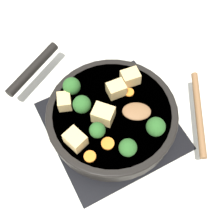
{
  "coord_description": "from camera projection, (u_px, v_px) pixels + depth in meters",
  "views": [
    {
      "loc": [
        0.16,
        0.31,
        0.73
      ],
      "look_at": [
        0.0,
        0.0,
        0.08
      ],
      "focal_mm": 50.0,
      "sensor_mm": 36.0,
      "label": 1
    }
  ],
  "objects": [
    {
      "name": "ground_plane",
      "position": [
        112.0,
        126.0,
        0.81
      ],
      "size": [
        2.4,
        2.4,
        0.0
      ],
      "primitive_type": "plane",
      "color": "silver"
    },
    {
      "name": "front_burner_grate",
      "position": [
        112.0,
        124.0,
        0.8
      ],
      "size": [
        0.31,
        0.31,
        0.03
      ],
      "color": "black",
      "rests_on": "ground_plane"
    },
    {
      "name": "skillet_pan",
      "position": [
        111.0,
        116.0,
        0.76
      ],
      "size": [
        0.37,
        0.43,
        0.05
      ],
      "color": "black",
      "rests_on": "front_burner_grate"
    },
    {
      "name": "wooden_spoon",
      "position": [
        171.0,
        112.0,
        0.73
      ],
      "size": [
        0.23,
        0.21,
        0.02
      ],
      "color": "brown",
      "rests_on": "skillet_pan"
    },
    {
      "name": "tofu_cube_center_large",
      "position": [
        103.0,
        114.0,
        0.71
      ],
      "size": [
        0.06,
        0.06,
        0.04
      ],
      "primitive_type": "cube",
      "rotation": [
        0.0,
        0.0,
        2.29
      ],
      "color": "#DBB770",
      "rests_on": "skillet_pan"
    },
    {
      "name": "tofu_cube_near_handle",
      "position": [
        64.0,
        101.0,
        0.74
      ],
      "size": [
        0.04,
        0.05,
        0.03
      ],
      "primitive_type": "cube",
      "rotation": [
        0.0,
        0.0,
        4.37
      ],
      "color": "#DBB770",
      "rests_on": "skillet_pan"
    },
    {
      "name": "tofu_cube_east_chunk",
      "position": [
        75.0,
        139.0,
        0.69
      ],
      "size": [
        0.05,
        0.05,
        0.04
      ],
      "primitive_type": "cube",
      "rotation": [
        0.0,
        0.0,
        1.9
      ],
      "color": "#DBB770",
      "rests_on": "skillet_pan"
    },
    {
      "name": "tofu_cube_west_chunk",
      "position": [
        116.0,
        89.0,
        0.75
      ],
      "size": [
        0.04,
        0.04,
        0.03
      ],
      "primitive_type": "cube",
      "rotation": [
        0.0,
        0.0,
        3.07
      ],
      "color": "#DBB770",
      "rests_on": "skillet_pan"
    },
    {
      "name": "tofu_cube_back_piece",
      "position": [
        130.0,
        77.0,
        0.77
      ],
      "size": [
        0.05,
        0.04,
        0.03
      ],
      "primitive_type": "cube",
      "rotation": [
        0.0,
        0.0,
        3.03
      ],
      "color": "#DBB770",
      "rests_on": "skillet_pan"
    },
    {
      "name": "broccoli_floret_near_spoon",
      "position": [
        82.0,
        105.0,
        0.72
      ],
      "size": [
        0.04,
        0.04,
        0.05
      ],
      "color": "#709956",
      "rests_on": "skillet_pan"
    },
    {
      "name": "broccoli_floret_center_top",
      "position": [
        72.0,
        86.0,
        0.74
      ],
      "size": [
        0.04,
        0.04,
        0.05
      ],
      "color": "#709956",
      "rests_on": "skillet_pan"
    },
    {
      "name": "broccoli_floret_east_rim",
      "position": [
        128.0,
        148.0,
        0.67
      ],
      "size": [
        0.04,
        0.04,
        0.05
      ],
      "color": "#709956",
      "rests_on": "skillet_pan"
    },
    {
      "name": "broccoli_floret_west_rim",
      "position": [
        97.0,
        130.0,
        0.69
      ],
      "size": [
        0.04,
        0.04,
        0.04
      ],
      "color": "#709956",
      "rests_on": "skillet_pan"
    },
    {
      "name": "broccoli_floret_north_edge",
      "position": [
        156.0,
        127.0,
        0.69
      ],
      "size": [
        0.04,
        0.04,
        0.05
      ],
      "color": "#709956",
      "rests_on": "skillet_pan"
    },
    {
      "name": "carrot_slice_orange_thin",
      "position": [
        90.0,
        156.0,
        0.68
      ],
      "size": [
        0.03,
        0.03,
        0.01
      ],
      "primitive_type": "cylinder",
      "color": "orange",
      "rests_on": "skillet_pan"
    },
    {
      "name": "carrot_slice_near_center",
      "position": [
        108.0,
        143.0,
        0.7
      ],
      "size": [
        0.03,
        0.03,
        0.01
      ],
      "primitive_type": "cylinder",
      "color": "orange",
      "rests_on": "skillet_pan"
    },
    {
      "name": "carrot_slice_edge_slice",
      "position": [
        129.0,
        92.0,
        0.76
      ],
      "size": [
        0.02,
        0.02,
        0.01
      ],
      "primitive_type": "cylinder",
      "color": "orange",
      "rests_on": "skillet_pan"
    }
  ]
}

